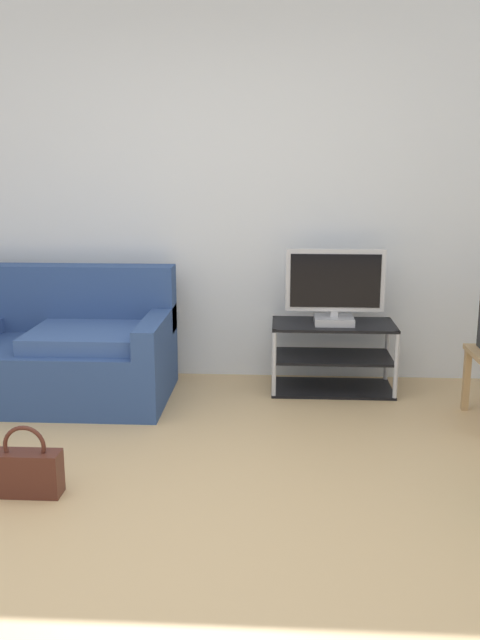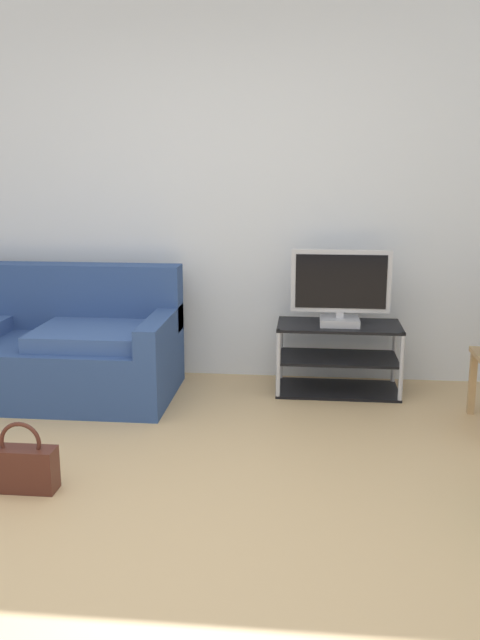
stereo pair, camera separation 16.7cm
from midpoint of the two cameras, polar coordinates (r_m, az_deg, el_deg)
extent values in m
cube|color=tan|center=(2.90, -6.15, -18.87)|extent=(9.00, 9.80, 0.02)
cube|color=silver|center=(4.89, -0.52, 10.92)|extent=(9.00, 0.10, 2.70)
cube|color=navy|center=(4.78, -16.83, -3.76)|extent=(2.04, 0.89, 0.39)
cube|color=navy|center=(4.99, -15.63, 1.99)|extent=(2.04, 0.20, 0.46)
cube|color=navy|center=(4.43, -5.63, -0.77)|extent=(0.14, 0.89, 0.18)
cube|color=#365289|center=(4.47, -10.66, -1.31)|extent=(0.82, 0.63, 0.10)
cube|color=black|center=(4.63, 9.34, -0.47)|extent=(0.83, 0.43, 0.02)
cube|color=black|center=(4.69, 9.24, -3.16)|extent=(0.79, 0.41, 0.02)
cube|color=black|center=(4.75, 9.14, -5.78)|extent=(0.83, 0.43, 0.02)
cylinder|color=#B7B7BC|center=(4.49, 4.29, -3.75)|extent=(0.03, 0.03, 0.47)
cylinder|color=#B7B7BC|center=(4.54, 14.42, -3.93)|extent=(0.03, 0.03, 0.47)
cylinder|color=#B7B7BC|center=(4.87, 4.42, -2.42)|extent=(0.03, 0.03, 0.47)
cylinder|color=#B7B7BC|center=(4.92, 13.75, -2.61)|extent=(0.03, 0.03, 0.47)
cube|color=#B2B2B7|center=(4.60, 9.37, -0.11)|extent=(0.26, 0.22, 0.05)
cube|color=#B2B2B7|center=(4.59, 9.39, 0.43)|extent=(0.05, 0.04, 0.04)
cube|color=#B2B2B7|center=(4.55, 9.49, 3.24)|extent=(0.65, 0.04, 0.42)
cube|color=black|center=(4.53, 9.51, 3.19)|extent=(0.59, 0.01, 0.36)
cube|color=tan|center=(4.49, 19.92, -4.99)|extent=(0.04, 0.04, 0.40)
cube|color=#4C2319|center=(3.43, -16.43, -11.91)|extent=(0.33, 0.12, 0.21)
torus|color=#4C2319|center=(3.37, -16.58, -9.81)|extent=(0.20, 0.02, 0.20)
camera|label=1|loc=(0.08, -88.74, 0.29)|focal=38.17mm
camera|label=2|loc=(0.08, 91.26, -0.29)|focal=38.17mm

